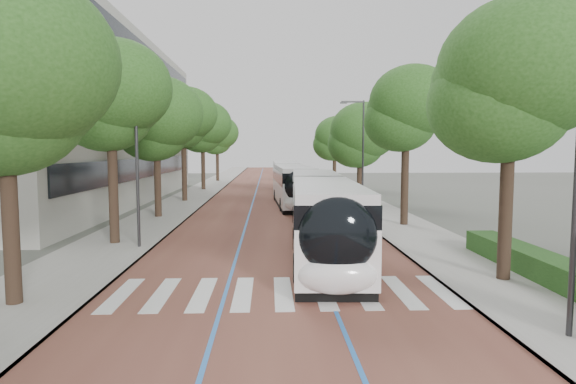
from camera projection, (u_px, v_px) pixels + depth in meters
name	position (u px, v px, depth m)	size (l,w,h in m)	color
ground	(277.00, 304.00, 14.01)	(160.00, 160.00, 0.00)	#51544C
road	(271.00, 190.00, 53.83)	(11.00, 140.00, 0.02)	brown
sidewalk_left	(204.00, 190.00, 53.52)	(4.00, 140.00, 0.12)	gray
sidewalk_right	(337.00, 189.00, 54.13)	(4.00, 140.00, 0.12)	gray
kerb_left	(221.00, 190.00, 53.60)	(0.20, 140.00, 0.14)	gray
kerb_right	(321.00, 189.00, 54.05)	(0.20, 140.00, 0.14)	gray
zebra_crossing	(283.00, 293.00, 15.02)	(10.55, 3.60, 0.01)	silver
lane_line_left	(257.00, 190.00, 53.76)	(0.12, 126.00, 0.01)	blue
lane_line_right	(285.00, 190.00, 53.89)	(0.12, 126.00, 0.01)	blue
office_building	(40.00, 120.00, 40.49)	(18.11, 40.00, 14.00)	#AFADA2
streetlight_near	(572.00, 134.00, 10.87)	(1.82, 0.20, 8.00)	#303033
streetlight_far	(361.00, 145.00, 35.76)	(1.82, 0.20, 8.00)	#303033
lamp_post_left	(137.00, 158.00, 21.37)	(0.14, 0.14, 8.00)	#303033
trees_left	(178.00, 124.00, 38.50)	(5.86, 60.65, 9.26)	black
trees_right	(373.00, 130.00, 36.51)	(5.86, 47.45, 8.81)	black
lead_bus	(320.00, 212.00, 22.21)	(3.40, 18.50, 3.20)	black
bus_queued_0	(293.00, 186.00, 38.18)	(3.06, 12.50, 3.20)	white
bus_queued_1	(286.00, 177.00, 51.05)	(2.60, 12.41, 3.20)	white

